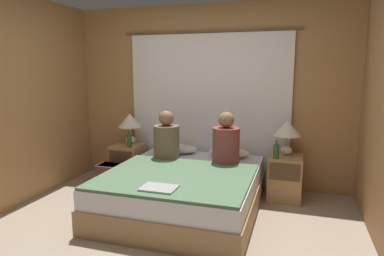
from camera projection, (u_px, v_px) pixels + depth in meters
name	position (u px, v px, depth m)	size (l,w,h in m)	color
ground_plane	(157.00, 243.00, 3.23)	(16.00, 16.00, 0.00)	gray
wall_back	(209.00, 96.00, 4.80)	(4.02, 0.06, 2.50)	#A37547
curtain_panel	(208.00, 110.00, 4.78)	(2.47, 0.02, 2.13)	white
bed	(185.00, 191.00, 3.96)	(1.65, 1.93, 0.47)	#99754C
nightstand_left	(129.00, 163.00, 4.94)	(0.41, 0.46, 0.55)	#A87F51
nightstand_right	(285.00, 177.00, 4.30)	(0.41, 0.46, 0.55)	#A87F51
lamp_left	(130.00, 122.00, 4.91)	(0.34, 0.34, 0.44)	silver
lamp_right	(287.00, 130.00, 4.27)	(0.34, 0.34, 0.44)	silver
pillow_left	(178.00, 149.00, 4.74)	(0.54, 0.31, 0.12)	silver
pillow_right	(229.00, 152.00, 4.53)	(0.54, 0.31, 0.12)	silver
blanket_on_bed	(176.00, 176.00, 3.66)	(1.59, 1.33, 0.03)	#4C6B4C
person_left_in_bed	(166.00, 139.00, 4.39)	(0.33, 0.33, 0.63)	brown
person_right_in_bed	(226.00, 143.00, 4.16)	(0.33, 0.33, 0.64)	brown
beer_bottle_on_left_stand	(129.00, 141.00, 4.73)	(0.06, 0.06, 0.23)	#2D4C28
beer_bottle_on_right_stand	(276.00, 151.00, 4.14)	(0.07, 0.07, 0.23)	#2D4C28
laptop_on_bed	(159.00, 188.00, 3.24)	(0.33, 0.24, 0.02)	#9EA0A5
backpack_on_floor	(111.00, 176.00, 4.57)	(0.32, 0.26, 0.37)	brown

